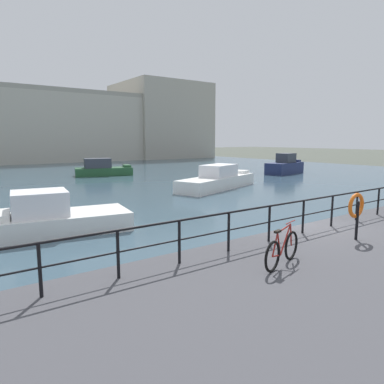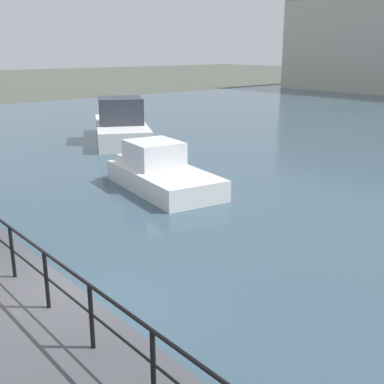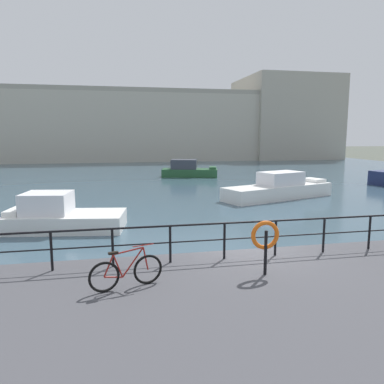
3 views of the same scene
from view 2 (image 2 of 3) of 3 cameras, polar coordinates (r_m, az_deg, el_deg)
name	(u,v)px [view 2 (image 2 of 3)]	position (r m, az deg, el deg)	size (l,w,h in m)	color
ground_plane	(77,321)	(10.19, -13.36, -14.53)	(240.00, 240.00, 0.00)	#4C5147
moored_harbor_tender	(121,125)	(28.83, -8.34, 7.77)	(8.27, 6.23, 2.51)	white
moored_blue_motorboat	(161,172)	(18.65, -3.66, 2.33)	(5.58, 3.25, 1.74)	white
quay_railing	(27,255)	(9.45, -18.78, -7.00)	(26.69, 0.07, 1.08)	black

